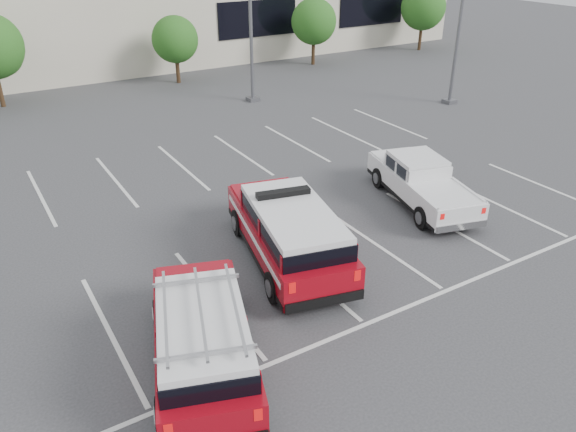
{
  "coord_description": "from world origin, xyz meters",
  "views": [
    {
      "loc": [
        -7.28,
        -11.19,
        8.62
      ],
      "look_at": [
        0.34,
        1.32,
        1.05
      ],
      "focal_mm": 35.0,
      "sensor_mm": 36.0,
      "label": 1
    }
  ],
  "objects_px": {
    "tree_right": "(315,23)",
    "light_pole_mid": "(250,2)",
    "tree_mid_right": "(176,41)",
    "ladder_suv": "(203,343)",
    "tree_far_right": "(424,9)",
    "white_pickup": "(421,186)",
    "light_pole_right": "(463,3)",
    "fire_chief_suv": "(289,236)"
  },
  "relations": [
    {
      "from": "tree_mid_right",
      "to": "ladder_suv",
      "type": "relative_size",
      "value": 0.75
    },
    {
      "from": "tree_right",
      "to": "fire_chief_suv",
      "type": "xyz_separation_m",
      "value": [
        -15.15,
        -21.42,
        -1.94
      ]
    },
    {
      "from": "tree_right",
      "to": "tree_mid_right",
      "type": "bearing_deg",
      "value": -180.0
    },
    {
      "from": "tree_far_right",
      "to": "tree_right",
      "type": "bearing_deg",
      "value": -180.0
    },
    {
      "from": "light_pole_mid",
      "to": "ladder_suv",
      "type": "height_order",
      "value": "light_pole_mid"
    },
    {
      "from": "light_pole_mid",
      "to": "fire_chief_suv",
      "type": "distance_m",
      "value": 17.47
    },
    {
      "from": "tree_right",
      "to": "light_pole_right",
      "type": "relative_size",
      "value": 0.43
    },
    {
      "from": "fire_chief_suv",
      "to": "ladder_suv",
      "type": "relative_size",
      "value": 1.15
    },
    {
      "from": "tree_mid_right",
      "to": "tree_far_right",
      "type": "xyz_separation_m",
      "value": [
        20.0,
        0.0,
        0.54
      ]
    },
    {
      "from": "light_pole_mid",
      "to": "white_pickup",
      "type": "distance_m",
      "value": 15.2
    },
    {
      "from": "tree_mid_right",
      "to": "light_pole_right",
      "type": "height_order",
      "value": "light_pole_right"
    },
    {
      "from": "tree_far_right",
      "to": "ladder_suv",
      "type": "relative_size",
      "value": 0.91
    },
    {
      "from": "fire_chief_suv",
      "to": "ladder_suv",
      "type": "distance_m",
      "value": 4.89
    },
    {
      "from": "light_pole_mid",
      "to": "fire_chief_suv",
      "type": "relative_size",
      "value": 1.68
    },
    {
      "from": "tree_mid_right",
      "to": "ladder_suv",
      "type": "xyz_separation_m",
      "value": [
        -9.07,
        -24.35,
        -1.72
      ]
    },
    {
      "from": "tree_far_right",
      "to": "light_pole_mid",
      "type": "distance_m",
      "value": 19.19
    },
    {
      "from": "ladder_suv",
      "to": "tree_right",
      "type": "bearing_deg",
      "value": 70.69
    },
    {
      "from": "tree_mid_right",
      "to": "ladder_suv",
      "type": "bearing_deg",
      "value": -110.43
    },
    {
      "from": "tree_right",
      "to": "light_pole_mid",
      "type": "bearing_deg",
      "value": -143.23
    },
    {
      "from": "tree_right",
      "to": "tree_far_right",
      "type": "height_order",
      "value": "tree_far_right"
    },
    {
      "from": "tree_mid_right",
      "to": "fire_chief_suv",
      "type": "relative_size",
      "value": 0.65
    },
    {
      "from": "light_pole_mid",
      "to": "tree_far_right",
      "type": "bearing_deg",
      "value": 18.48
    },
    {
      "from": "light_pole_mid",
      "to": "light_pole_right",
      "type": "xyz_separation_m",
      "value": [
        9.0,
        -6.0,
        0.0
      ]
    },
    {
      "from": "tree_mid_right",
      "to": "white_pickup",
      "type": "height_order",
      "value": "tree_mid_right"
    },
    {
      "from": "tree_right",
      "to": "light_pole_mid",
      "type": "height_order",
      "value": "light_pole_mid"
    },
    {
      "from": "tree_mid_right",
      "to": "tree_right",
      "type": "bearing_deg",
      "value": 0.0
    },
    {
      "from": "light_pole_right",
      "to": "white_pickup",
      "type": "height_order",
      "value": "light_pole_right"
    },
    {
      "from": "tree_mid_right",
      "to": "white_pickup",
      "type": "bearing_deg",
      "value": -87.86
    },
    {
      "from": "tree_far_right",
      "to": "ladder_suv",
      "type": "height_order",
      "value": "tree_far_right"
    },
    {
      "from": "light_pole_right",
      "to": "ladder_suv",
      "type": "relative_size",
      "value": 1.92
    },
    {
      "from": "tree_far_right",
      "to": "tree_mid_right",
      "type": "bearing_deg",
      "value": -180.0
    },
    {
      "from": "tree_mid_right",
      "to": "light_pole_mid",
      "type": "height_order",
      "value": "light_pole_mid"
    },
    {
      "from": "tree_right",
      "to": "tree_far_right",
      "type": "relative_size",
      "value": 0.91
    },
    {
      "from": "fire_chief_suv",
      "to": "tree_right",
      "type": "bearing_deg",
      "value": 67.62
    },
    {
      "from": "light_pole_mid",
      "to": "white_pickup",
      "type": "height_order",
      "value": "light_pole_mid"
    },
    {
      "from": "tree_mid_right",
      "to": "light_pole_right",
      "type": "relative_size",
      "value": 0.39
    },
    {
      "from": "light_pole_mid",
      "to": "tree_mid_right",
      "type": "bearing_deg",
      "value": 107.52
    },
    {
      "from": "tree_far_right",
      "to": "white_pickup",
      "type": "xyz_separation_m",
      "value": [
        -19.23,
        -20.51,
        -2.41
      ]
    },
    {
      "from": "white_pickup",
      "to": "ladder_suv",
      "type": "relative_size",
      "value": 1.02
    },
    {
      "from": "tree_right",
      "to": "fire_chief_suv",
      "type": "distance_m",
      "value": 26.31
    },
    {
      "from": "tree_far_right",
      "to": "fire_chief_suv",
      "type": "height_order",
      "value": "tree_far_right"
    },
    {
      "from": "tree_far_right",
      "to": "light_pole_mid",
      "type": "xyz_separation_m",
      "value": [
        -18.09,
        -6.05,
        2.14
      ]
    }
  ]
}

